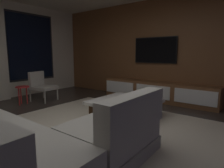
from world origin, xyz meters
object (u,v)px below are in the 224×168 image
media_console (158,92)px  sectional_couch (28,141)px  side_stool (22,90)px  accent_chair_near_window (41,85)px  coffee_table (125,109)px  book_stack_on_coffee_table (124,99)px  mounted_tv (155,50)px

media_console → sectional_couch: bearing=-178.2°
side_stool → media_console: bearing=-46.6°
sectional_couch → accent_chair_near_window: size_ratio=3.21×
coffee_table → side_stool: size_ratio=2.52×
media_console → side_stool: bearing=133.4°
book_stack_on_coffee_table → media_console: (1.81, 0.14, -0.17)m
media_console → coffee_table: bearing=-177.4°
book_stack_on_coffee_table → mounted_tv: (1.99, 0.34, 0.93)m
side_stool → media_console: 3.45m
book_stack_on_coffee_table → media_console: bearing=4.3°
side_stool → accent_chair_near_window: bearing=0.8°
side_stool → media_console: size_ratio=0.15×
coffee_table → accent_chair_near_window: (-0.16, 2.59, 0.25)m
book_stack_on_coffee_table → side_stool: book_stack_on_coffee_table is taller
sectional_couch → coffee_table: sectional_couch is taller
sectional_couch → mounted_tv: bearing=4.6°
coffee_table → mounted_tv: bearing=8.4°
media_console → mounted_tv: size_ratio=2.57×
side_stool → media_console: (2.37, -2.51, -0.12)m
mounted_tv → sectional_couch: bearing=-175.4°
mounted_tv → coffee_table: bearing=-171.6°
coffee_table → book_stack_on_coffee_table: size_ratio=4.14×
sectional_couch → accent_chair_near_window: 3.23m
media_console → book_stack_on_coffee_table: bearing=-175.7°
coffee_table → book_stack_on_coffee_table: book_stack_on_coffee_table is taller
sectional_couch → accent_chair_near_window: bearing=54.8°
sectional_couch → media_console: 3.70m
accent_chair_near_window → sectional_couch: bearing=-125.2°
accent_chair_near_window → side_stool: bearing=-179.2°
book_stack_on_coffee_table → accent_chair_near_window: (-0.04, 2.65, 0.01)m
book_stack_on_coffee_table → side_stool: (-0.56, 2.65, -0.05)m
accent_chair_near_window → side_stool: (-0.53, -0.01, -0.06)m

